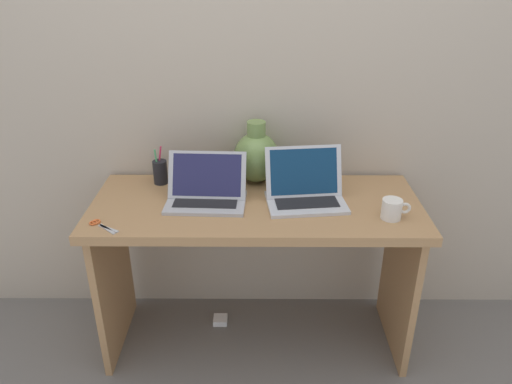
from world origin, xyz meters
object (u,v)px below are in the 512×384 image
Objects in this scene: laptop_left at (207,190)px; green_vase at (256,156)px; pen_cup at (160,172)px; scissors at (99,225)px; laptop_right at (305,188)px; power_brick at (220,320)px; coffee_mug at (392,209)px.

green_vase is (0.21, 0.21, 0.07)m from laptop_left.
pen_cup is at bearing -176.10° from green_vase.
scissors is (-0.40, -0.21, -0.05)m from laptop_left.
scissors is at bearing -165.17° from laptop_right.
laptop_right is at bearing -13.56° from power_brick.
laptop_right reaches higher than scissors.
green_vase is 2.14× the size of scissors.
pen_cup is (-0.23, 0.18, 0.00)m from laptop_left.
green_vase is 2.45× the size of coffee_mug.
laptop_right is 0.37m from coffee_mug.
laptop_right reaches higher than laptop_left.
green_vase is (-0.21, 0.20, 0.06)m from laptop_right.
scissors is at bearing -113.71° from pen_cup.
power_brick is (0.42, 0.31, -0.74)m from scissors.
laptop_right is 0.84m from scissors.
coffee_mug reaches higher than scissors.
coffee_mug is at bearing -18.37° from pen_cup.
coffee_mug is 1.66× the size of power_brick.
laptop_right is 0.89m from power_brick.
laptop_left reaches higher than pen_cup.
laptop_left is 2.92× the size of coffee_mug.
laptop_right is at bearing -44.46° from green_vase.
scissors reaches higher than power_brick.
coffee_mug is 1.15m from scissors.
laptop_left reaches higher than power_brick.
pen_cup is 0.43m from scissors.
green_vase is 4.06× the size of power_brick.
laptop_left is 0.76m from coffee_mug.
laptop_left reaches higher than coffee_mug.
power_brick is at bearing 166.44° from laptop_right.
coffee_mug is 0.67× the size of pen_cup.
laptop_left is 0.30m from green_vase.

